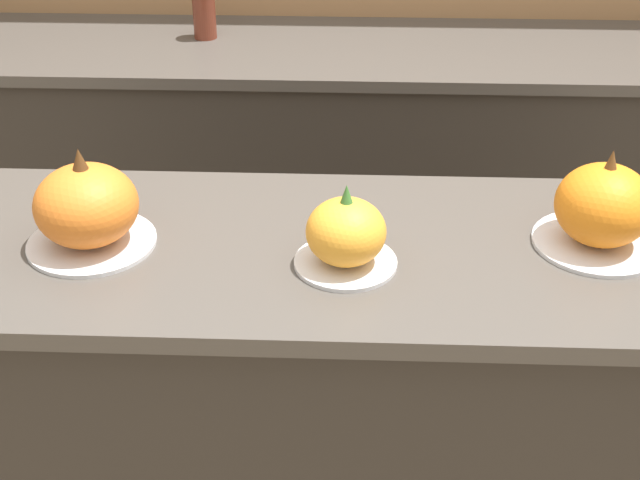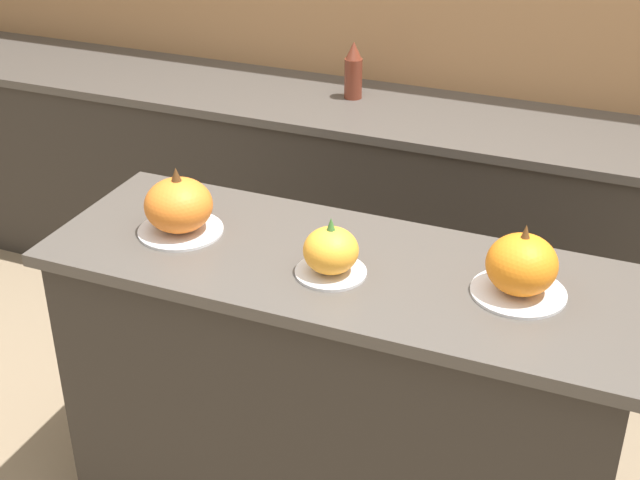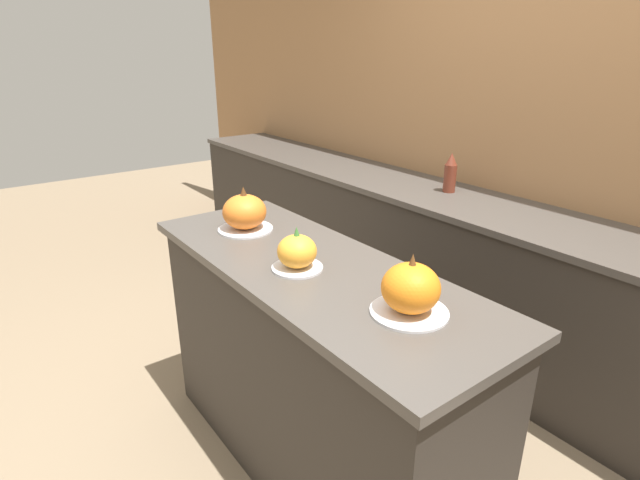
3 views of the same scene
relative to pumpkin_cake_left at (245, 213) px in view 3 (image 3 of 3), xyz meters
name	(u,v)px [view 3 (image 3 of 3)]	position (x,y,z in m)	size (l,w,h in m)	color
ground_plane	(313,463)	(0.47, 0.01, -1.03)	(12.00, 12.00, 0.00)	#847056
wall_back	(558,137)	(0.47, 1.62, 0.22)	(8.00, 0.06, 2.50)	#9E7047
kitchen_island	(312,372)	(0.47, 0.01, -0.55)	(1.60, 0.58, 0.95)	#2D2823
back_counter	(501,291)	(0.47, 1.29, -0.58)	(6.00, 0.60, 0.89)	#2D2823
pumpkin_cake_left	(245,213)	(0.00, 0.00, 0.00)	(0.24, 0.24, 0.20)	silver
pumpkin_cake_center	(298,253)	(0.48, -0.05, -0.02)	(0.19, 0.19, 0.16)	silver
pumpkin_cake_right	(411,290)	(0.94, 0.04, 0.00)	(0.24, 0.24, 0.19)	silver
bottle_tall	(450,173)	(0.00, 1.36, -0.02)	(0.07, 0.07, 0.23)	maroon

